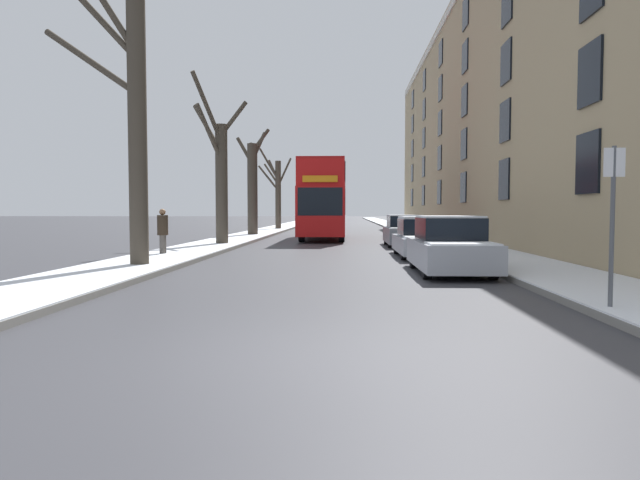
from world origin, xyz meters
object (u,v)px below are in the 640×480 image
bare_tree_left_2 (253,184)px  parked_car_2 (405,232)px  bare_tree_left_3 (277,190)px  parked_car_0 (450,247)px  pedestrian_left_sidewalk (163,231)px  bare_tree_left_0 (133,117)px  double_decker_bus (324,197)px  parked_car_1 (422,238)px  street_sign_post (612,220)px  bare_tree_left_1 (220,173)px

bare_tree_left_2 → parked_car_2: bearing=-47.2°
bare_tree_left_2 → bare_tree_left_3: bearing=89.3°
parked_car_0 → pedestrian_left_sidewalk: size_ratio=2.54×
bare_tree_left_0 → pedestrian_left_sidewalk: 5.10m
bare_tree_left_2 → parked_car_2: 12.86m
double_decker_bus → parked_car_2: (3.97, -6.52, -1.77)m
parked_car_1 → bare_tree_left_0: bearing=-150.7°
double_decker_bus → parked_car_0: 18.46m
bare_tree_left_3 → parked_car_2: (8.41, -20.92, -2.66)m
parked_car_0 → pedestrian_left_sidewalk: (-9.06, 4.41, 0.25)m
street_sign_post → pedestrian_left_sidewalk: bearing=134.6°
street_sign_post → bare_tree_left_2: bearing=110.3°
bare_tree_left_1 → pedestrian_left_sidewalk: bare_tree_left_1 is taller
double_decker_bus → bare_tree_left_0: bearing=-104.8°
street_sign_post → bare_tree_left_0: bearing=146.1°
bare_tree_left_0 → parked_car_1: bare_tree_left_0 is taller
parked_car_2 → bare_tree_left_2: bearing=132.8°
parked_car_0 → bare_tree_left_0: bearing=176.4°
bare_tree_left_0 → pedestrian_left_sidewalk: bare_tree_left_0 is taller
bare_tree_left_1 → double_decker_bus: bearing=58.3°
parked_car_0 → street_sign_post: street_sign_post is taller
parked_car_0 → pedestrian_left_sidewalk: pedestrian_left_sidewalk is taller
double_decker_bus → parked_car_2: 7.84m
parked_car_0 → parked_car_2: (0.00, 11.42, -0.02)m
bare_tree_left_1 → parked_car_0: bare_tree_left_1 is taller
bare_tree_left_0 → street_sign_post: bearing=-33.9°
pedestrian_left_sidewalk → street_sign_post: (10.40, -10.53, 0.57)m
pedestrian_left_sidewalk → parked_car_2: bearing=128.9°
bare_tree_left_0 → parked_car_2: bare_tree_left_0 is taller
bare_tree_left_1 → pedestrian_left_sidewalk: size_ratio=4.46×
parked_car_0 → bare_tree_left_3: bearing=104.6°
bare_tree_left_2 → street_sign_post: (9.90, -26.78, -1.81)m
bare_tree_left_1 → parked_car_0: 13.90m
parked_car_1 → street_sign_post: street_sign_post is taller
bare_tree_left_3 → parked_car_2: bare_tree_left_3 is taller
bare_tree_left_0 → bare_tree_left_2: bare_tree_left_0 is taller
double_decker_bus → parked_car_2: bearing=-58.6°
bare_tree_left_1 → bare_tree_left_0: bearing=-90.8°
parked_car_0 → bare_tree_left_1: bearing=128.2°
bare_tree_left_0 → bare_tree_left_1: bare_tree_left_0 is taller
street_sign_post → parked_car_0: bearing=102.4°
bare_tree_left_2 → double_decker_bus: size_ratio=0.68×
bare_tree_left_2 → parked_car_2: (8.56, -9.23, -2.65)m
bare_tree_left_0 → parked_car_1: bearing=29.3°
bare_tree_left_2 → street_sign_post: size_ratio=2.63×
bare_tree_left_0 → bare_tree_left_3: size_ratio=1.17×
bare_tree_left_3 → pedestrian_left_sidewalk: size_ratio=4.00×
street_sign_post → parked_car_1: bearing=96.7°
bare_tree_left_1 → street_sign_post: (9.78, -16.85, -1.84)m
bare_tree_left_0 → double_decker_bus: size_ratio=0.78×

